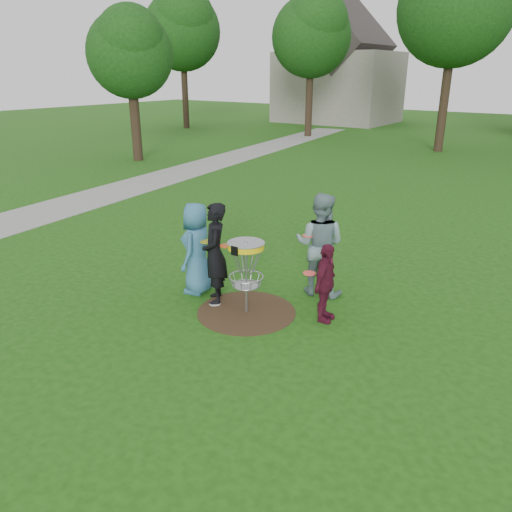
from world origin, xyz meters
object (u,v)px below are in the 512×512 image
Objects in this scene: player_grey at (320,244)px; disc_golf_basket at (246,260)px; player_blue at (197,248)px; player_maroon at (325,283)px; player_black at (215,254)px.

player_grey reaches higher than disc_golf_basket.
player_maroon is (2.62, 0.35, -0.20)m from player_blue.
player_grey is at bearing 95.94° from player_black.
player_maroon is at bearing 63.29° from player_black.
player_grey reaches higher than player_black.
player_grey is 1.64m from disc_golf_basket.
player_blue is at bearing -144.38° from player_black.
player_black is 0.76m from disc_golf_basket.
player_blue is 0.94× the size of player_black.
player_blue is 0.59m from player_black.
player_grey is (1.39, 1.46, 0.05)m from player_black.
player_black is 0.95× the size of player_grey.
player_black is 1.36× the size of player_maroon.
player_black is 2.02m from player_grey.
player_black is at bearing 95.67° from player_maroon.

